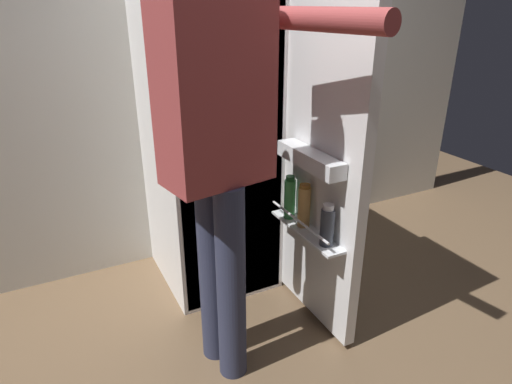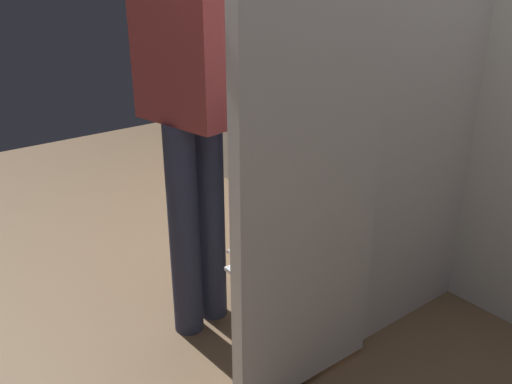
% 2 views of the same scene
% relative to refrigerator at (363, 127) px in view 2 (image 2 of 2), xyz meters
% --- Properties ---
extents(ground_plane, '(6.18, 6.18, 0.00)m').
position_rel_refrigerator_xyz_m(ground_plane, '(-0.03, -0.52, -0.80)').
color(ground_plane, brown).
extents(refrigerator, '(0.64, 1.23, 1.61)m').
position_rel_refrigerator_xyz_m(refrigerator, '(0.00, 0.00, 0.00)').
color(refrigerator, white).
rests_on(refrigerator, ground_plane).
extents(person, '(0.63, 0.67, 1.77)m').
position_rel_refrigerator_xyz_m(person, '(-0.24, -0.65, 0.26)').
color(person, '#2D334C').
rests_on(person, ground_plane).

